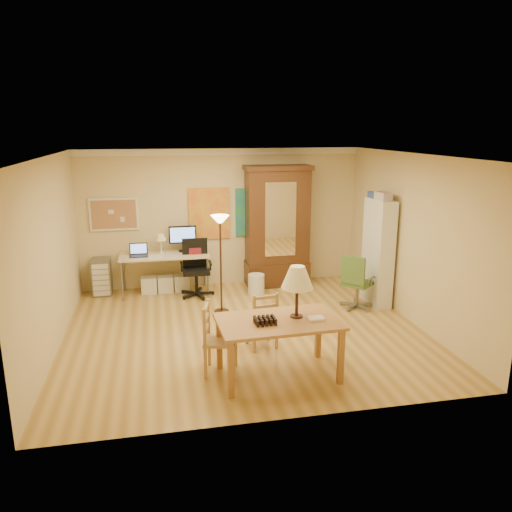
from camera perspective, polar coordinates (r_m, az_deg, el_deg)
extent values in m
plane|color=olive|center=(7.91, -1.32, -8.50)|extent=(5.50, 5.50, 0.00)
cube|color=white|center=(9.72, -4.03, 11.82)|extent=(5.50, 0.08, 0.12)
cube|color=tan|center=(9.80, -15.92, 4.61)|extent=(0.90, 0.04, 0.62)
cube|color=yellow|center=(9.83, -5.36, 4.84)|extent=(0.80, 0.04, 1.00)
cube|color=teal|center=(9.96, -0.19, 5.03)|extent=(0.75, 0.04, 0.95)
cube|color=#975931|center=(6.28, 2.58, -7.50)|extent=(1.56, 0.98, 0.04)
cube|color=#975931|center=(5.95, -2.89, -12.85)|extent=(0.07, 0.07, 0.72)
cube|color=#975931|center=(6.33, 9.66, -11.29)|extent=(0.07, 0.07, 0.72)
cube|color=#975931|center=(6.63, -4.22, -9.87)|extent=(0.07, 0.07, 0.72)
cube|color=#975931|center=(6.97, 7.12, -8.68)|extent=(0.07, 0.07, 0.72)
cylinder|color=black|center=(6.39, 4.65, -6.86)|extent=(0.16, 0.16, 0.02)
cylinder|color=black|center=(6.32, 4.68, -5.24)|extent=(0.04, 0.04, 0.40)
cone|color=#FFF9C7|center=(6.22, 4.74, -2.43)|extent=(0.40, 0.40, 0.28)
cube|color=silver|center=(6.32, 6.84, -7.12)|extent=(0.21, 0.16, 0.03)
cube|color=black|center=(6.15, 1.05, -7.39)|extent=(0.29, 0.24, 0.08)
cube|color=tan|center=(7.22, 0.62, -7.36)|extent=(0.45, 0.43, 0.04)
cube|color=tan|center=(7.50, 1.38, -8.25)|extent=(0.04, 0.04, 0.38)
cube|color=tan|center=(7.39, -1.08, -8.61)|extent=(0.04, 0.04, 0.38)
cube|color=tan|center=(7.23, 2.36, -9.16)|extent=(0.04, 0.04, 0.38)
cube|color=tan|center=(7.11, -0.19, -9.56)|extent=(0.04, 0.04, 0.38)
cube|color=tan|center=(7.06, 2.39, -5.95)|extent=(0.04, 0.04, 0.45)
cube|color=tan|center=(6.94, -0.20, -6.30)|extent=(0.04, 0.04, 0.45)
cube|color=tan|center=(6.99, 1.11, -5.78)|extent=(0.34, 0.08, 0.04)
cube|color=tan|center=(6.50, -4.05, -9.58)|extent=(0.50, 0.52, 0.04)
cube|color=tan|center=(6.42, -2.58, -12.19)|extent=(0.05, 0.05, 0.42)
cube|color=tan|center=(6.75, -2.32, -10.76)|extent=(0.05, 0.05, 0.42)
cube|color=tan|center=(6.45, -5.80, -12.09)|extent=(0.05, 0.05, 0.42)
cube|color=tan|center=(6.79, -5.36, -10.68)|extent=(0.05, 0.05, 0.42)
cube|color=tan|center=(6.25, -5.91, -8.17)|extent=(0.05, 0.05, 0.49)
cube|color=tan|center=(6.60, -5.46, -6.92)|extent=(0.05, 0.05, 0.49)
cube|color=tan|center=(6.41, -5.69, -7.12)|extent=(0.12, 0.37, 0.05)
cylinder|color=#382416|center=(8.67, -3.95, -6.31)|extent=(0.25, 0.25, 0.03)
cylinder|color=#382416|center=(8.42, -4.04, -1.22)|extent=(0.03, 0.03, 1.59)
cone|color=#FFE0A5|center=(8.24, -4.14, 4.23)|extent=(0.31, 0.31, 0.13)
cube|color=beige|center=(9.58, -10.44, 0.10)|extent=(1.67, 0.73, 0.03)
cylinder|color=slate|center=(9.40, -15.06, -2.85)|extent=(0.04, 0.04, 0.73)
cylinder|color=slate|center=(9.42, -5.53, -2.37)|extent=(0.04, 0.04, 0.73)
cylinder|color=slate|center=(10.00, -14.87, -1.80)|extent=(0.04, 0.04, 0.73)
cylinder|color=slate|center=(10.02, -5.91, -1.35)|extent=(0.04, 0.04, 0.73)
cube|color=black|center=(9.53, -13.26, 0.02)|extent=(0.33, 0.23, 0.02)
cube|color=black|center=(9.67, -13.28, 0.90)|extent=(0.33, 0.06, 0.22)
cube|color=black|center=(9.66, -8.39, 2.44)|extent=(0.52, 0.04, 0.33)
cone|color=#FFF9C7|center=(9.61, -10.86, 2.13)|extent=(0.21, 0.21, 0.13)
cube|color=silver|center=(9.42, -11.37, -0.07)|extent=(0.26, 0.33, 0.01)
cube|color=maroon|center=(9.53, -7.01, 0.65)|extent=(0.23, 0.17, 0.13)
cube|color=white|center=(9.79, -12.12, -3.26)|extent=(0.29, 0.25, 0.31)
cube|color=white|center=(9.79, -10.29, -3.17)|extent=(0.29, 0.25, 0.31)
cube|color=silver|center=(9.80, -8.46, -3.08)|extent=(0.29, 0.25, 0.31)
cylinder|color=black|center=(9.43, -6.81, -3.09)|extent=(0.06, 0.06, 0.41)
cube|color=black|center=(9.36, -6.86, -1.71)|extent=(0.50, 0.48, 0.07)
cube|color=black|center=(9.50, -7.00, 0.45)|extent=(0.47, 0.06, 0.53)
cube|color=black|center=(9.32, -8.52, -0.94)|extent=(0.05, 0.31, 0.03)
cube|color=black|center=(9.34, -5.25, -0.79)|extent=(0.05, 0.31, 0.03)
cylinder|color=slate|center=(8.97, 11.46, -4.37)|extent=(0.06, 0.06, 0.37)
cube|color=#45642D|center=(8.90, 11.53, -3.05)|extent=(0.62, 0.62, 0.07)
cube|color=#45642D|center=(8.64, 11.02, -1.61)|extent=(0.32, 0.35, 0.49)
cube|color=slate|center=(8.77, 13.00, -2.51)|extent=(0.24, 0.21, 0.03)
cube|color=slate|center=(8.97, 10.17, -1.98)|extent=(0.24, 0.21, 0.03)
cube|color=slate|center=(9.89, -17.20, -2.26)|extent=(0.35, 0.40, 0.69)
cube|color=silver|center=(9.70, -17.31, -2.61)|extent=(0.30, 0.02, 0.59)
cube|color=#321C0D|center=(9.88, 2.42, 3.20)|extent=(1.21, 0.55, 2.31)
cube|color=#321C0D|center=(10.10, 2.36, -1.88)|extent=(1.25, 0.59, 0.46)
cube|color=white|center=(9.58, 2.83, 4.16)|extent=(0.60, 0.01, 1.43)
cube|color=#321C0D|center=(9.72, 2.49, 10.07)|extent=(1.30, 0.62, 0.09)
cube|color=white|center=(9.08, 13.77, 0.41)|extent=(0.28, 0.75, 1.89)
cube|color=#993333|center=(9.08, 13.75, -2.82)|extent=(0.17, 0.38, 0.23)
cube|color=#334C99|center=(9.11, 13.29, 4.48)|extent=(0.17, 0.26, 0.19)
cylinder|color=silver|center=(9.49, 0.03, -3.26)|extent=(0.31, 0.31, 0.39)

